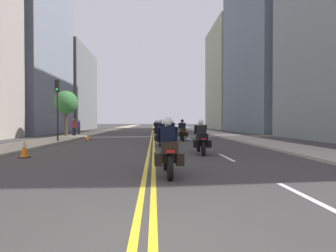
{
  "coord_description": "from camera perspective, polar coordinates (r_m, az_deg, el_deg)",
  "views": [
    {
      "loc": [
        0.13,
        -3.21,
        1.47
      ],
      "look_at": [
        1.28,
        19.46,
        1.12
      ],
      "focal_mm": 29.53,
      "sensor_mm": 36.0,
      "label": 1
    }
  ],
  "objects": [
    {
      "name": "motorcycle_6",
      "position": [
        34.23,
        -2.5,
        -0.46
      ],
      "size": [
        0.77,
        2.28,
        1.67
      ],
      "rotation": [
        0.0,
        0.0,
        -0.03
      ],
      "color": "black",
      "rests_on": "ground"
    },
    {
      "name": "street_tree_0",
      "position": [
        27.73,
        -20.34,
        4.54
      ],
      "size": [
        2.18,
        2.18,
        4.38
      ],
      "color": "#483625",
      "rests_on": "ground"
    },
    {
      "name": "sidewalk_left",
      "position": [
        51.8,
        -11.46,
        -0.69
      ],
      "size": [
        2.75,
        144.0,
        0.12
      ],
      "primitive_type": "cube",
      "color": "#AAA48A",
      "rests_on": "ground"
    },
    {
      "name": "centreline_yellow_inner",
      "position": [
        51.23,
        -3.18,
        -0.75
      ],
      "size": [
        0.12,
        132.0,
        0.01
      ],
      "primitive_type": "cube",
      "color": "yellow",
      "rests_on": "ground"
    },
    {
      "name": "traffic_cone_0",
      "position": [
        12.73,
        -27.56,
        -4.18
      ],
      "size": [
        0.37,
        0.37,
        0.74
      ],
      "color": "black",
      "rests_on": "ground"
    },
    {
      "name": "building_left_1",
      "position": [
        41.61,
        -28.14,
        17.81
      ],
      "size": [
        9.14,
        13.89,
        27.31
      ],
      "color": "gray",
      "rests_on": "ground"
    },
    {
      "name": "ground_plane",
      "position": [
        51.23,
        -3.05,
        -0.75
      ],
      "size": [
        264.0,
        264.0,
        0.0
      ],
      "primitive_type": "plane",
      "color": "#383534"
    },
    {
      "name": "traffic_cone_1",
      "position": [
        22.5,
        -16.23,
        -2.07
      ],
      "size": [
        0.33,
        0.33,
        0.65
      ],
      "color": "black",
      "rests_on": "ground"
    },
    {
      "name": "motorcycle_3",
      "position": [
        21.27,
        2.99,
        -1.24
      ],
      "size": [
        0.76,
        2.22,
        1.66
      ],
      "rotation": [
        0.0,
        0.0,
        0.01
      ],
      "color": "black",
      "rests_on": "ground"
    },
    {
      "name": "sidewalk_right",
      "position": [
        51.76,
        5.37,
        -0.67
      ],
      "size": [
        2.75,
        144.0,
        0.12
      ],
      "primitive_type": "cube",
      "color": "#9E968C",
      "rests_on": "ground"
    },
    {
      "name": "motorcycle_0",
      "position": [
        7.58,
        -0.02,
        -5.28
      ],
      "size": [
        0.77,
        2.19,
        1.61
      ],
      "rotation": [
        0.0,
        0.0,
        0.03
      ],
      "color": "black",
      "rests_on": "ground"
    },
    {
      "name": "motorcycle_5",
      "position": [
        30.12,
        0.92,
        -0.67
      ],
      "size": [
        0.76,
        2.21,
        1.61
      ],
      "rotation": [
        0.0,
        0.0,
        0.01
      ],
      "color": "black",
      "rests_on": "ground"
    },
    {
      "name": "centreline_yellow_outer",
      "position": [
        51.23,
        -2.91,
        -0.75
      ],
      "size": [
        0.12,
        132.0,
        0.01
      ],
      "primitive_type": "cube",
      "color": "yellow",
      "rests_on": "ground"
    },
    {
      "name": "traffic_light_near",
      "position": [
        20.82,
        -21.87,
        5.11
      ],
      "size": [
        0.28,
        0.38,
        4.37
      ],
      "color": "black",
      "rests_on": "ground"
    },
    {
      "name": "motorcycle_7",
      "position": [
        39.34,
        0.05,
        -0.31
      ],
      "size": [
        0.78,
        2.25,
        1.59
      ],
      "rotation": [
        0.0,
        0.0,
        -0.05
      ],
      "color": "black",
      "rests_on": "ground"
    },
    {
      "name": "motorcycle_1",
      "position": [
        12.67,
        6.84,
        -2.84
      ],
      "size": [
        0.77,
        2.27,
        1.58
      ],
      "rotation": [
        0.0,
        0.0,
        -0.03
      ],
      "color": "black",
      "rests_on": "ground"
    },
    {
      "name": "building_right_2",
      "position": [
        59.54,
        12.37,
        9.71
      ],
      "size": [
        6.83,
        15.71,
        21.24
      ],
      "color": "#9FA686",
      "rests_on": "ground"
    },
    {
      "name": "motorcycle_2",
      "position": [
        16.9,
        -1.6,
        -1.88
      ],
      "size": [
        0.76,
        2.19,
        1.63
      ],
      "rotation": [
        0.0,
        0.0,
        0.0
      ],
      "color": "black",
      "rests_on": "ground"
    },
    {
      "name": "building_right_1",
      "position": [
        44.47,
        20.88,
        18.81
      ],
      "size": [
        9.88,
        18.04,
        30.38
      ],
      "color": "slate",
      "rests_on": "ground"
    },
    {
      "name": "motorcycle_4",
      "position": [
        25.88,
        -2.0,
        -0.92
      ],
      "size": [
        0.78,
        2.26,
        1.62
      ],
      "rotation": [
        0.0,
        0.0,
        -0.04
      ],
      "color": "black",
      "rests_on": "ground"
    },
    {
      "name": "pedestrian_0",
      "position": [
        31.48,
        -17.92,
        -0.26
      ],
      "size": [
        0.23,
        0.36,
        1.67
      ],
      "rotation": [
        0.0,
        0.0,
        4.73
      ],
      "color": "#222E39",
      "rests_on": "ground"
    },
    {
      "name": "lane_dashes_white",
      "position": [
        32.38,
        2.37,
        -1.7
      ],
      "size": [
        0.14,
        56.4,
        0.01
      ],
      "color": "silver",
      "rests_on": "ground"
    },
    {
      "name": "pedestrian_1",
      "position": [
        28.69,
        -18.83,
        -0.22
      ],
      "size": [
        0.4,
        0.49,
        1.8
      ],
      "rotation": [
        0.0,
        0.0,
        0.98
      ],
      "color": "#24232F",
      "rests_on": "ground"
    },
    {
      "name": "building_left_2",
      "position": [
        55.44,
        -20.14,
        7.09
      ],
      "size": [
        7.98,
        15.94,
        15.02
      ],
      "color": "slate",
      "rests_on": "ground"
    }
  ]
}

